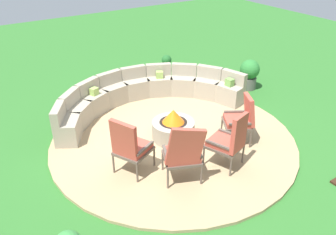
{
  "coord_description": "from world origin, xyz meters",
  "views": [
    {
      "loc": [
        -3.42,
        -5.1,
        4.0
      ],
      "look_at": [
        0.0,
        0.2,
        0.45
      ],
      "focal_mm": 37.08,
      "sensor_mm": 36.0,
      "label": 1
    }
  ],
  "objects_px": {
    "lounge_chair_front_left": "(130,146)",
    "potted_plant_1": "(249,73)",
    "lounge_chair_back_left": "(230,140)",
    "potted_plant_0": "(167,63)",
    "curved_stone_bench": "(144,94)",
    "fire_pit": "(173,127)",
    "lounge_chair_back_right": "(241,118)",
    "lounge_chair_front_right": "(183,153)"
  },
  "relations": [
    {
      "from": "lounge_chair_front_left",
      "to": "curved_stone_bench",
      "type": "bearing_deg",
      "value": 118.93
    },
    {
      "from": "lounge_chair_front_left",
      "to": "lounge_chair_front_right",
      "type": "height_order",
      "value": "lounge_chair_front_right"
    },
    {
      "from": "lounge_chair_back_right",
      "to": "potted_plant_1",
      "type": "distance_m",
      "value": 2.84
    },
    {
      "from": "lounge_chair_back_left",
      "to": "potted_plant_0",
      "type": "bearing_deg",
      "value": 49.33
    },
    {
      "from": "lounge_chair_front_right",
      "to": "potted_plant_0",
      "type": "relative_size",
      "value": 2.31
    },
    {
      "from": "lounge_chair_front_left",
      "to": "lounge_chair_back_left",
      "type": "bearing_deg",
      "value": 36.8
    },
    {
      "from": "curved_stone_bench",
      "to": "lounge_chair_front_left",
      "type": "bearing_deg",
      "value": -124.53
    },
    {
      "from": "curved_stone_bench",
      "to": "fire_pit",
      "type": "bearing_deg",
      "value": -97.4
    },
    {
      "from": "lounge_chair_front_left",
      "to": "lounge_chair_back_left",
      "type": "distance_m",
      "value": 1.77
    },
    {
      "from": "curved_stone_bench",
      "to": "potted_plant_0",
      "type": "height_order",
      "value": "curved_stone_bench"
    },
    {
      "from": "fire_pit",
      "to": "curved_stone_bench",
      "type": "bearing_deg",
      "value": 82.6
    },
    {
      "from": "lounge_chair_back_left",
      "to": "potted_plant_0",
      "type": "relative_size",
      "value": 2.19
    },
    {
      "from": "curved_stone_bench",
      "to": "potted_plant_1",
      "type": "bearing_deg",
      "value": -9.98
    },
    {
      "from": "curved_stone_bench",
      "to": "lounge_chair_back_right",
      "type": "bearing_deg",
      "value": -69.99
    },
    {
      "from": "lounge_chair_front_left",
      "to": "potted_plant_0",
      "type": "relative_size",
      "value": 2.21
    },
    {
      "from": "lounge_chair_front_right",
      "to": "lounge_chair_back_right",
      "type": "xyz_separation_m",
      "value": [
        1.71,
        0.41,
        -0.04
      ]
    },
    {
      "from": "lounge_chair_front_left",
      "to": "lounge_chair_back_right",
      "type": "height_order",
      "value": "lounge_chair_front_left"
    },
    {
      "from": "lounge_chair_back_left",
      "to": "potted_plant_1",
      "type": "height_order",
      "value": "lounge_chair_back_left"
    },
    {
      "from": "fire_pit",
      "to": "potted_plant_0",
      "type": "xyz_separation_m",
      "value": [
        1.99,
        3.37,
        -0.04
      ]
    },
    {
      "from": "lounge_chair_front_right",
      "to": "lounge_chair_back_right",
      "type": "height_order",
      "value": "lounge_chair_front_right"
    },
    {
      "from": "curved_stone_bench",
      "to": "lounge_chair_back_left",
      "type": "relative_size",
      "value": 4.12
    },
    {
      "from": "lounge_chair_back_left",
      "to": "potted_plant_1",
      "type": "relative_size",
      "value": 1.36
    },
    {
      "from": "lounge_chair_back_left",
      "to": "curved_stone_bench",
      "type": "bearing_deg",
      "value": 71.05
    },
    {
      "from": "curved_stone_bench",
      "to": "lounge_chair_back_right",
      "type": "relative_size",
      "value": 4.49
    },
    {
      "from": "curved_stone_bench",
      "to": "lounge_chair_front_left",
      "type": "distance_m",
      "value": 2.62
    },
    {
      "from": "potted_plant_1",
      "to": "curved_stone_bench",
      "type": "bearing_deg",
      "value": 170.02
    },
    {
      "from": "fire_pit",
      "to": "potted_plant_0",
      "type": "relative_size",
      "value": 1.73
    },
    {
      "from": "fire_pit",
      "to": "curved_stone_bench",
      "type": "height_order",
      "value": "curved_stone_bench"
    },
    {
      "from": "lounge_chair_front_left",
      "to": "potted_plant_0",
      "type": "bearing_deg",
      "value": 113.66
    },
    {
      "from": "fire_pit",
      "to": "lounge_chair_front_right",
      "type": "distance_m",
      "value": 1.42
    },
    {
      "from": "potted_plant_0",
      "to": "potted_plant_1",
      "type": "xyz_separation_m",
      "value": [
        1.2,
        -2.29,
        0.19
      ]
    },
    {
      "from": "lounge_chair_back_right",
      "to": "potted_plant_1",
      "type": "relative_size",
      "value": 1.25
    },
    {
      "from": "lounge_chair_front_right",
      "to": "lounge_chair_back_left",
      "type": "bearing_deg",
      "value": 15.59
    },
    {
      "from": "lounge_chair_back_left",
      "to": "potted_plant_0",
      "type": "xyz_separation_m",
      "value": [
        1.68,
        4.71,
        -0.35
      ]
    },
    {
      "from": "curved_stone_bench",
      "to": "lounge_chair_front_left",
      "type": "xyz_separation_m",
      "value": [
        -1.48,
        -2.14,
        0.25
      ]
    },
    {
      "from": "fire_pit",
      "to": "lounge_chair_back_right",
      "type": "xyz_separation_m",
      "value": [
        1.09,
        -0.82,
        0.29
      ]
    },
    {
      "from": "fire_pit",
      "to": "potted_plant_1",
      "type": "relative_size",
      "value": 1.08
    },
    {
      "from": "fire_pit",
      "to": "lounge_chair_back_right",
      "type": "distance_m",
      "value": 1.39
    },
    {
      "from": "lounge_chair_front_right",
      "to": "potted_plant_1",
      "type": "bearing_deg",
      "value": 53.43
    },
    {
      "from": "lounge_chair_front_right",
      "to": "potted_plant_0",
      "type": "distance_m",
      "value": 5.3
    },
    {
      "from": "fire_pit",
      "to": "potted_plant_0",
      "type": "distance_m",
      "value": 3.91
    },
    {
      "from": "lounge_chair_front_left",
      "to": "potted_plant_1",
      "type": "bearing_deg",
      "value": 83.42
    }
  ]
}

